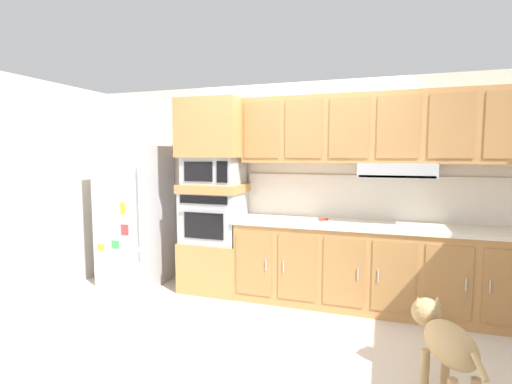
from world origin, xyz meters
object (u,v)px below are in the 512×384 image
refrigerator (136,215)px  screwdriver (324,220)px  built_in_oven (214,217)px  dog (445,340)px  microwave (214,171)px

refrigerator → screwdriver: 2.41m
built_in_oven → dog: 2.83m
microwave → dog: size_ratio=0.76×
built_in_oven → microwave: (0.00, -0.00, 0.56)m
screwdriver → built_in_oven: bearing=-179.0°
microwave → screwdriver: size_ratio=3.91×
refrigerator → microwave: refrigerator is taller
screwdriver → dog: size_ratio=0.19×
microwave → built_in_oven: bearing=179.2°
built_in_oven → microwave: 0.56m
refrigerator → built_in_oven: (1.08, 0.07, 0.02)m
screwdriver → dog: bearing=-55.5°
built_in_oven → screwdriver: built_in_oven is taller
refrigerator → built_in_oven: refrigerator is taller
microwave → dog: microwave is taller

